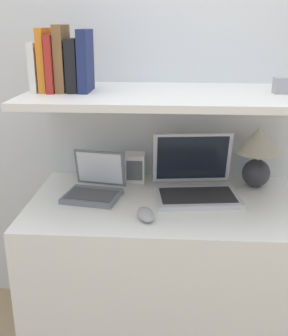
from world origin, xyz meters
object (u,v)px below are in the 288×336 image
(book_navy, at_px, (85,61))
(book_black, at_px, (74,65))
(book_brown, at_px, (62,59))
(shelf_gadget, at_px, (283,85))
(router_box, at_px, (135,168))
(computer_mouse, at_px, (146,214))
(book_white, at_px, (37,67))
(laptop_large, at_px, (195,183))
(laptop_small, at_px, (95,187))
(book_orange, at_px, (45,60))
(book_red, at_px, (54,63))
(table_lamp, at_px, (258,150))

(book_navy, bearing_deg, book_black, 180.00)
(book_brown, distance_m, shelf_gadget, 0.88)
(router_box, height_order, shelf_gadget, shelf_gadget)
(computer_mouse, relative_size, book_white, 0.66)
(laptop_large, xyz_separation_m, book_brown, (-0.55, -0.01, 0.52))
(router_box, bearing_deg, shelf_gadget, -15.05)
(laptop_small, height_order, book_black, book_black)
(book_brown, height_order, book_navy, book_brown)
(shelf_gadget, bearing_deg, book_white, 180.00)
(book_orange, height_order, book_red, book_orange)
(computer_mouse, relative_size, book_black, 0.62)
(laptop_large, xyz_separation_m, computer_mouse, (-0.20, -0.26, -0.03))
(table_lamp, relative_size, book_white, 1.46)
(book_navy, bearing_deg, computer_mouse, -44.04)
(computer_mouse, bearing_deg, table_lamp, 38.21)
(book_white, xyz_separation_m, shelf_gadget, (0.98, 0.00, -0.07))
(book_brown, height_order, shelf_gadget, book_brown)
(laptop_small, relative_size, book_orange, 1.06)
(laptop_large, height_order, shelf_gadget, shelf_gadget)
(laptop_large, xyz_separation_m, book_red, (-0.58, -0.01, 0.51))
(table_lamp, height_order, book_navy, book_navy)
(laptop_large, height_order, book_white, book_white)
(book_red, height_order, book_black, book_red)
(table_lamp, distance_m, computer_mouse, 0.63)
(book_black, xyz_separation_m, book_navy, (0.05, -0.00, 0.02))
(table_lamp, height_order, book_white, book_white)
(laptop_large, relative_size, book_white, 2.01)
(book_black, bearing_deg, laptop_large, 1.27)
(book_black, bearing_deg, router_box, 35.41)
(laptop_small, bearing_deg, book_red, 169.54)
(book_red, relative_size, book_navy, 0.92)
(book_brown, xyz_separation_m, shelf_gadget, (0.88, 0.00, -0.10))
(book_white, xyz_separation_m, book_brown, (0.11, 0.00, 0.03))
(book_white, height_order, book_red, book_red)
(laptop_small, height_order, book_orange, book_orange)
(book_brown, height_order, book_black, book_brown)
(book_black, distance_m, book_navy, 0.05)
(laptop_small, distance_m, book_white, 0.55)
(shelf_gadget, bearing_deg, laptop_large, 178.06)
(laptop_large, bearing_deg, table_lamp, 22.69)
(book_black, bearing_deg, table_lamp, 9.31)
(table_lamp, distance_m, laptop_small, 0.74)
(computer_mouse, bearing_deg, book_brown, 144.63)
(router_box, distance_m, book_white, 0.63)
(router_box, relative_size, book_orange, 0.55)
(book_white, xyz_separation_m, book_orange, (0.04, 0.00, 0.03))
(laptop_small, relative_size, book_red, 1.18)
(book_orange, relative_size, book_black, 1.19)
(router_box, bearing_deg, book_red, -152.42)
(book_navy, bearing_deg, laptop_large, 1.40)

